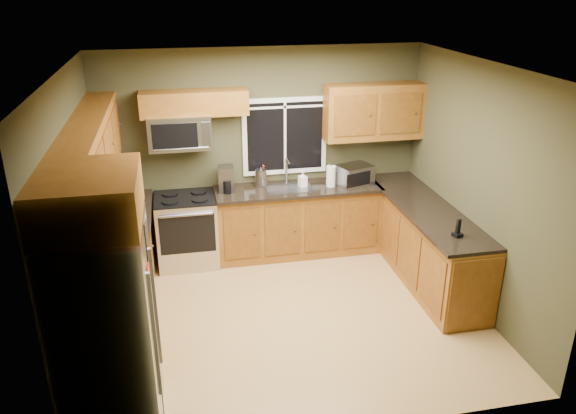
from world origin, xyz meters
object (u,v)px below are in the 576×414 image
object	(u,v)px
coffee_maker	(226,180)
paper_towel_roll	(331,176)
range	(187,230)
microwave	(180,132)
soap_bottle_b	(303,179)
refrigerator	(108,332)
soap_bottle_a	(263,175)
cordless_phone	(458,231)
toaster_oven	(355,175)
kettle	(261,177)

from	to	relation	value
coffee_maker	paper_towel_roll	size ratio (longest dim) A/B	1.07
range	microwave	xyz separation A→B (m)	(-0.00, 0.14, 1.26)
soap_bottle_b	refrigerator	bearing A→B (deg)	-128.40
soap_bottle_a	cordless_phone	bearing A→B (deg)	-48.72
range	toaster_oven	distance (m)	2.29
kettle	soap_bottle_b	xyz separation A→B (m)	(0.53, -0.12, -0.02)
refrigerator	soap_bottle_b	size ratio (longest dim) A/B	8.43
coffee_maker	soap_bottle_a	size ratio (longest dim) A/B	1.23
soap_bottle_a	cordless_phone	distance (m)	2.66
range	cordless_phone	world-z (taller)	cordless_phone
toaster_oven	kettle	xyz separation A→B (m)	(-1.21, 0.20, -0.01)
kettle	cordless_phone	world-z (taller)	kettle
range	toaster_oven	bearing A→B (deg)	-1.20
range	microwave	bearing A→B (deg)	90.02
paper_towel_roll	soap_bottle_b	distance (m)	0.37
toaster_oven	microwave	bearing A→B (deg)	175.29
coffee_maker	toaster_oven	bearing A→B (deg)	-3.98
coffee_maker	cordless_phone	bearing A→B (deg)	-39.36
microwave	kettle	xyz separation A→B (m)	(1.00, 0.01, -0.66)
microwave	cordless_phone	bearing A→B (deg)	-34.43
paper_towel_roll	cordless_phone	xyz separation A→B (m)	(0.90, -1.75, -0.08)
microwave	paper_towel_roll	bearing A→B (deg)	-5.04
soap_bottle_a	refrigerator	bearing A→B (deg)	-120.10
paper_towel_roll	soap_bottle_a	bearing A→B (deg)	163.74
soap_bottle_b	toaster_oven	bearing A→B (deg)	-6.41
paper_towel_roll	soap_bottle_a	xyz separation A→B (m)	(-0.85, 0.25, -0.01)
cordless_phone	paper_towel_roll	bearing A→B (deg)	117.34
coffee_maker	paper_towel_roll	bearing A→B (deg)	-4.27
kettle	coffee_maker	bearing A→B (deg)	-170.09
microwave	paper_towel_roll	world-z (taller)	microwave
range	toaster_oven	xyz separation A→B (m)	(2.21, -0.05, 0.61)
soap_bottle_a	range	bearing A→B (deg)	-168.25
toaster_oven	soap_bottle_b	bearing A→B (deg)	173.59
microwave	kettle	distance (m)	1.20
kettle	paper_towel_roll	world-z (taller)	paper_towel_roll
range	soap_bottle_b	xyz separation A→B (m)	(1.53, 0.03, 0.58)
soap_bottle_a	coffee_maker	bearing A→B (deg)	-163.72
microwave	cordless_phone	xyz separation A→B (m)	(2.80, -1.92, -0.73)
refrigerator	paper_towel_roll	xyz separation A→B (m)	(2.58, 2.74, 0.18)
range	cordless_phone	xyz separation A→B (m)	(2.80, -1.78, 0.53)
refrigerator	soap_bottle_a	bearing A→B (deg)	59.90
kettle	paper_towel_roll	xyz separation A→B (m)	(0.89, -0.18, 0.01)
refrigerator	soap_bottle_b	xyz separation A→B (m)	(2.22, 2.80, 0.15)
range	microwave	world-z (taller)	microwave
microwave	toaster_oven	distance (m)	2.31
coffee_maker	soap_bottle_b	size ratio (longest dim) A/B	1.52
refrigerator	kettle	size ratio (longest dim) A/B	6.55
paper_towel_roll	cordless_phone	size ratio (longest dim) A/B	1.53
refrigerator	coffee_maker	world-z (taller)	refrigerator
kettle	soap_bottle_a	world-z (taller)	kettle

